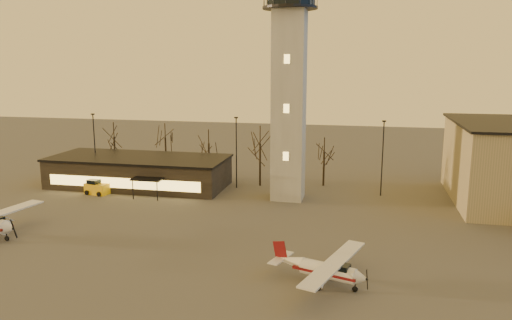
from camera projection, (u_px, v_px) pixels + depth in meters
The scene contains 7 objects.
ground at pixel (225, 304), 36.96m from camera, with size 220.00×220.00×0.00m, color #413F3C.
control_tower at pixel (289, 73), 62.58m from camera, with size 6.80×6.80×32.60m.
terminal at pixel (139, 171), 71.84m from camera, with size 25.40×12.20×4.30m.
light_poles at pixel (293, 157), 65.53m from camera, with size 58.50×12.25×10.14m.
tree_row at pixel (209, 140), 76.24m from camera, with size 37.20×9.20×8.80m.
cessna_front at pixel (330, 274), 39.74m from camera, with size 8.75×10.77×3.00m.
service_cart at pixel (97, 189), 67.66m from camera, with size 3.42×2.53×1.99m.
Camera 1 is at (9.58, -32.94, 17.57)m, focal length 35.00 mm.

